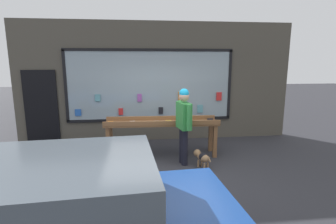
# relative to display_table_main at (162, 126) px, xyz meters

# --- Properties ---
(ground_plane) EXTENTS (40.00, 40.00, 0.00)m
(ground_plane) POSITION_rel_display_table_main_xyz_m (0.00, -0.95, -0.77)
(ground_plane) COLOR #2D2D33
(shopfront_facade) EXTENTS (8.00, 0.29, 3.45)m
(shopfront_facade) POSITION_rel_display_table_main_xyz_m (-0.05, 1.44, 0.94)
(shopfront_facade) COLOR #4C473D
(shopfront_facade) RESTS_ON ground_plane
(display_table_main) EXTENTS (2.81, 0.75, 0.95)m
(display_table_main) POSITION_rel_display_table_main_xyz_m (0.00, 0.00, 0.00)
(display_table_main) COLOR brown
(display_table_main) RESTS_ON ground_plane
(person_browsing) EXTENTS (0.30, 0.67, 1.75)m
(person_browsing) POSITION_rel_display_table_main_xyz_m (0.44, -0.61, 0.26)
(person_browsing) COLOR black
(person_browsing) RESTS_ON ground_plane
(small_dog) EXTENTS (0.33, 0.53, 0.36)m
(small_dog) POSITION_rel_display_table_main_xyz_m (0.82, -0.88, -0.52)
(small_dog) COLOR #99724C
(small_dog) RESTS_ON ground_plane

